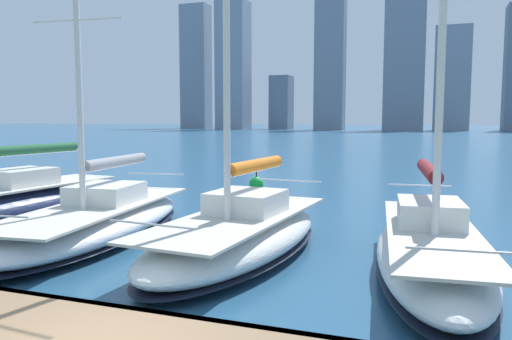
{
  "coord_description": "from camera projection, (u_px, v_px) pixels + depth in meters",
  "views": [
    {
      "loc": [
        -3.98,
        4.94,
        3.46
      ],
      "look_at": [
        0.16,
        -6.68,
        2.2
      ],
      "focal_mm": 35.0,
      "sensor_mm": 36.0,
      "label": 1
    }
  ],
  "objects": [
    {
      "name": "sailboat_orange",
      "position": [
        239.0,
        232.0,
        12.43
      ],
      "size": [
        3.45,
        8.1,
        12.19
      ],
      "color": "white",
      "rests_on": "ground"
    },
    {
      "name": "channel_buoy",
      "position": [
        256.0,
        184.0,
        24.02
      ],
      "size": [
        0.7,
        0.7,
        1.4
      ],
      "color": "green",
      "rests_on": "ground"
    },
    {
      "name": "sailboat_grey",
      "position": [
        98.0,
        219.0,
        14.4
      ],
      "size": [
        3.89,
        9.25,
        9.45
      ],
      "color": "white",
      "rests_on": "ground"
    },
    {
      "name": "sailboat_maroon",
      "position": [
        431.0,
        248.0,
        10.99
      ],
      "size": [
        3.13,
        8.38,
        9.24
      ],
      "color": "white",
      "rests_on": "ground"
    },
    {
      "name": "sailboat_forest",
      "position": [
        9.0,
        204.0,
        16.01
      ],
      "size": [
        3.28,
        9.16,
        12.93
      ],
      "color": "navy",
      "rests_on": "ground"
    },
    {
      "name": "city_skyline",
      "position": [
        429.0,
        65.0,
        153.59
      ],
      "size": [
        168.19,
        20.82,
        52.77
      ],
      "color": "slate",
      "rests_on": "ground"
    }
  ]
}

